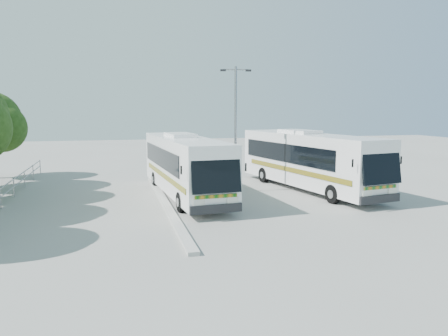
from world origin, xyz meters
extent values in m
plane|color=gray|center=(0.00, 0.00, 0.00)|extent=(100.00, 100.00, 0.00)
cube|color=#B2B2AD|center=(-2.30, 2.00, 0.07)|extent=(0.40, 16.00, 0.15)
cylinder|color=gray|center=(-10.00, 4.00, 0.95)|extent=(0.06, 22.00, 0.06)
cylinder|color=gray|center=(-10.00, 4.00, 0.55)|extent=(0.06, 22.00, 0.06)
cylinder|color=gray|center=(-10.00, 14.00, 0.50)|extent=(0.06, 0.06, 1.00)
sphere|color=#1C350E|center=(-11.94, 12.80, 3.46)|extent=(3.28, 3.28, 3.28)
cube|color=white|center=(-1.00, 3.93, 1.76)|extent=(3.21, 11.41, 2.86)
cube|color=black|center=(-0.56, -1.71, 2.11)|extent=(2.19, 0.59, 1.82)
cube|color=black|center=(-2.23, 4.40, 2.11)|extent=(0.74, 8.99, 1.03)
cube|color=black|center=(0.15, 4.59, 2.11)|extent=(0.74, 8.99, 1.03)
cube|color=#0D5B0E|center=(-2.17, 3.56, 1.22)|extent=(0.78, 9.73, 0.26)
cylinder|color=black|center=(-1.78, 0.20, 0.47)|extent=(0.35, 0.96, 0.94)
cylinder|color=black|center=(0.34, 0.37, 0.47)|extent=(0.35, 0.96, 0.94)
cylinder|color=black|center=(-2.30, 7.03, 0.47)|extent=(0.35, 0.96, 0.94)
cylinder|color=black|center=(-0.19, 7.20, 0.47)|extent=(0.35, 0.96, 0.94)
cube|color=white|center=(6.34, 4.06, 1.81)|extent=(4.36, 11.83, 2.95)
cube|color=black|center=(7.33, -1.67, 2.17)|extent=(2.26, 0.81, 1.87)
cube|color=black|center=(5.03, 4.42, 2.17)|extent=(1.64, 9.14, 1.06)
cube|color=black|center=(7.45, 4.84, 2.17)|extent=(1.64, 9.14, 1.06)
cube|color=#0D5E1C|center=(5.17, 3.57, 1.26)|extent=(1.75, 9.90, 0.27)
cylinder|color=black|center=(5.91, 0.17, 0.48)|extent=(0.45, 1.00, 0.97)
cylinder|color=black|center=(8.06, 0.54, 0.48)|extent=(0.45, 1.00, 0.97)
cylinder|color=black|center=(4.70, 7.11, 0.48)|extent=(0.45, 1.00, 0.97)
cylinder|color=black|center=(6.85, 7.49, 0.48)|extent=(0.45, 1.00, 0.97)
cylinder|color=gray|center=(2.00, 4.36, 3.53)|extent=(0.16, 0.16, 7.06)
cylinder|color=gray|center=(2.00, 4.36, 6.88)|extent=(1.41, 0.28, 0.07)
cube|color=black|center=(1.30, 4.47, 6.84)|extent=(0.33, 0.20, 0.11)
cube|color=black|center=(2.70, 4.26, 6.84)|extent=(0.33, 0.20, 0.11)
camera|label=1|loc=(-4.71, -19.34, 4.70)|focal=35.00mm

